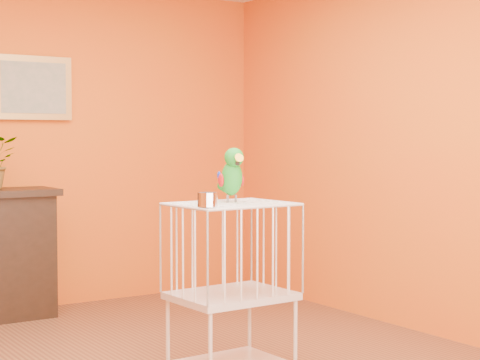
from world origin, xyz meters
TOP-DOWN VIEW (x-y plane):
  - room_shell at (0.00, 0.00)m, footprint 4.50×4.50m
  - framed_picture at (0.00, 2.22)m, footprint 0.62×0.04m
  - birdcage at (0.32, -0.16)m, footprint 0.66×0.51m
  - feed_cup at (0.06, -0.33)m, footprint 0.11×0.11m
  - parrot at (0.37, -0.09)m, footprint 0.16×0.28m

SIDE VIEW (x-z plane):
  - birdcage at x=0.32m, z-range 0.02..1.01m
  - feed_cup at x=0.06m, z-range 0.99..1.07m
  - parrot at x=0.37m, z-range 0.99..1.31m
  - room_shell at x=0.00m, z-range -0.67..3.83m
  - framed_picture at x=0.00m, z-range 1.50..2.00m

